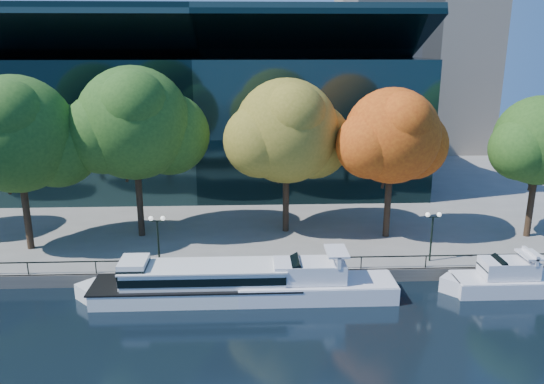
{
  "coord_description": "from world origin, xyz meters",
  "views": [
    {
      "loc": [
        1.6,
        -33.81,
        17.69
      ],
      "look_at": [
        3.39,
        8.0,
        5.83
      ],
      "focal_mm": 35.0,
      "sensor_mm": 36.0,
      "label": 1
    }
  ],
  "objects_px": {
    "tree_1": "(19,137)",
    "lamp_1": "(158,229)",
    "tree_2": "(136,126)",
    "tree_5": "(541,143)",
    "tree_3": "(289,133)",
    "lamp_2": "(433,225)",
    "tour_boat": "(192,282)",
    "tree_4": "(394,138)",
    "cruiser_near": "(310,283)",
    "cruiser_far": "(507,279)"
  },
  "relations": [
    {
      "from": "lamp_1",
      "to": "tree_5",
      "type": "bearing_deg",
      "value": 9.14
    },
    {
      "from": "cruiser_near",
      "to": "tree_3",
      "type": "height_order",
      "value": "tree_3"
    },
    {
      "from": "tree_1",
      "to": "tree_3",
      "type": "distance_m",
      "value": 21.94
    },
    {
      "from": "tree_3",
      "to": "lamp_1",
      "type": "xyz_separation_m",
      "value": [
        -10.49,
        -7.37,
        -6.05
      ]
    },
    {
      "from": "tree_2",
      "to": "tree_5",
      "type": "height_order",
      "value": "tree_2"
    },
    {
      "from": "tree_3",
      "to": "tree_5",
      "type": "distance_m",
      "value": 21.55
    },
    {
      "from": "tree_4",
      "to": "tree_5",
      "type": "relative_size",
      "value": 1.05
    },
    {
      "from": "cruiser_near",
      "to": "lamp_1",
      "type": "distance_m",
      "value": 12.26
    },
    {
      "from": "tree_3",
      "to": "tree_4",
      "type": "height_order",
      "value": "tree_3"
    },
    {
      "from": "tree_3",
      "to": "lamp_2",
      "type": "height_order",
      "value": "tree_3"
    },
    {
      "from": "tree_1",
      "to": "lamp_1",
      "type": "distance_m",
      "value": 13.54
    },
    {
      "from": "tree_3",
      "to": "lamp_2",
      "type": "bearing_deg",
      "value": -34.45
    },
    {
      "from": "tour_boat",
      "to": "lamp_1",
      "type": "bearing_deg",
      "value": 127.92
    },
    {
      "from": "tour_boat",
      "to": "cruiser_far",
      "type": "distance_m",
      "value": 22.97
    },
    {
      "from": "cruiser_near",
      "to": "tree_3",
      "type": "distance_m",
      "value": 14.35
    },
    {
      "from": "cruiser_near",
      "to": "tree_1",
      "type": "relative_size",
      "value": 0.87
    },
    {
      "from": "tour_boat",
      "to": "tree_1",
      "type": "height_order",
      "value": "tree_1"
    },
    {
      "from": "cruiser_near",
      "to": "tree_2",
      "type": "height_order",
      "value": "tree_2"
    },
    {
      "from": "tour_boat",
      "to": "cruiser_far",
      "type": "relative_size",
      "value": 1.66
    },
    {
      "from": "cruiser_near",
      "to": "tour_boat",
      "type": "bearing_deg",
      "value": 178.81
    },
    {
      "from": "tour_boat",
      "to": "tree_1",
      "type": "bearing_deg",
      "value": 151.37
    },
    {
      "from": "tree_4",
      "to": "lamp_2",
      "type": "height_order",
      "value": "tree_4"
    },
    {
      "from": "tree_1",
      "to": "tree_2",
      "type": "distance_m",
      "value": 9.15
    },
    {
      "from": "lamp_1",
      "to": "lamp_2",
      "type": "height_order",
      "value": "same"
    },
    {
      "from": "tour_boat",
      "to": "tree_4",
      "type": "distance_m",
      "value": 20.74
    },
    {
      "from": "cruiser_far",
      "to": "lamp_1",
      "type": "xyz_separation_m",
      "value": [
        -25.82,
        3.57,
        2.97
      ]
    },
    {
      "from": "tour_boat",
      "to": "cruiser_far",
      "type": "xyz_separation_m",
      "value": [
        22.96,
        0.1,
        -0.29
      ]
    },
    {
      "from": "tour_boat",
      "to": "tree_2",
      "type": "distance_m",
      "value": 15.12
    },
    {
      "from": "lamp_2",
      "to": "tree_3",
      "type": "bearing_deg",
      "value": 145.55
    },
    {
      "from": "tree_2",
      "to": "lamp_1",
      "type": "relative_size",
      "value": 3.7
    },
    {
      "from": "tour_boat",
      "to": "tree_4",
      "type": "bearing_deg",
      "value": 29.43
    },
    {
      "from": "cruiser_far",
      "to": "tree_3",
      "type": "distance_m",
      "value": 20.88
    },
    {
      "from": "tree_2",
      "to": "tree_4",
      "type": "height_order",
      "value": "tree_2"
    },
    {
      "from": "tree_2",
      "to": "tree_1",
      "type": "bearing_deg",
      "value": -162.55
    },
    {
      "from": "tree_3",
      "to": "lamp_2",
      "type": "relative_size",
      "value": 3.43
    },
    {
      "from": "lamp_1",
      "to": "tree_1",
      "type": "bearing_deg",
      "value": 160.33
    },
    {
      "from": "tree_1",
      "to": "lamp_1",
      "type": "relative_size",
      "value": 3.56
    },
    {
      "from": "tour_boat",
      "to": "cruiser_far",
      "type": "bearing_deg",
      "value": 0.25
    },
    {
      "from": "tree_1",
      "to": "lamp_1",
      "type": "height_order",
      "value": "tree_1"
    },
    {
      "from": "cruiser_far",
      "to": "lamp_1",
      "type": "relative_size",
      "value": 2.42
    },
    {
      "from": "lamp_1",
      "to": "lamp_2",
      "type": "xyz_separation_m",
      "value": [
        21.23,
        0.0,
        0.0
      ]
    },
    {
      "from": "tree_4",
      "to": "lamp_1",
      "type": "height_order",
      "value": "tree_4"
    },
    {
      "from": "cruiser_near",
      "to": "cruiser_far",
      "type": "xyz_separation_m",
      "value": [
        14.54,
        0.28,
        -0.11
      ]
    },
    {
      "from": "tree_2",
      "to": "lamp_2",
      "type": "distance_m",
      "value": 25.58
    },
    {
      "from": "cruiser_near",
      "to": "tree_5",
      "type": "distance_m",
      "value": 24.0
    },
    {
      "from": "tree_5",
      "to": "lamp_1",
      "type": "height_order",
      "value": "tree_5"
    },
    {
      "from": "tour_boat",
      "to": "lamp_2",
      "type": "bearing_deg",
      "value": 11.3
    },
    {
      "from": "tree_5",
      "to": "lamp_2",
      "type": "distance_m",
      "value": 13.06
    },
    {
      "from": "tree_1",
      "to": "tree_2",
      "type": "relative_size",
      "value": 0.96
    },
    {
      "from": "tree_1",
      "to": "lamp_2",
      "type": "xyz_separation_m",
      "value": [
        32.42,
        -4.0,
        -6.49
      ]
    }
  ]
}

